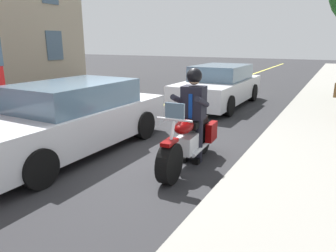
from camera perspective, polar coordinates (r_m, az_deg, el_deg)
name	(u,v)px	position (r m, az deg, el deg)	size (l,w,h in m)	color
ground_plane	(138,153)	(6.31, -5.50, -4.97)	(80.00, 80.00, 0.00)	#28282B
lane_center_stripe	(68,138)	(7.57, -18.11, -2.17)	(60.00, 0.16, 0.01)	#E5DB4C
motorcycle_main	(189,141)	(5.57, 3.93, -2.77)	(2.22, 0.69, 1.26)	black
rider_main	(193,107)	(5.59, 4.70, 3.48)	(0.65, 0.58, 1.74)	black
car_silver	(219,86)	(11.10, 9.51, 7.36)	(4.60, 1.92, 1.40)	silver
car_dark	(70,118)	(6.55, -17.63, 1.45)	(4.60, 1.92, 1.40)	silver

